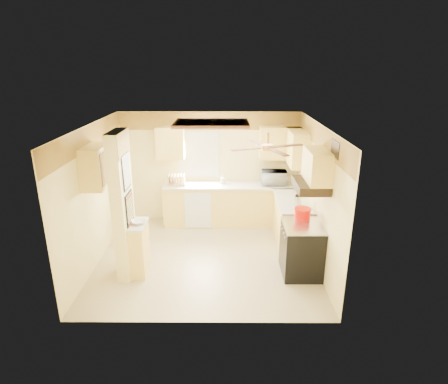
{
  "coord_description": "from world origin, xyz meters",
  "views": [
    {
      "loc": [
        0.36,
        -6.32,
        3.51
      ],
      "look_at": [
        0.33,
        0.35,
        1.19
      ],
      "focal_mm": 30.0,
      "sensor_mm": 36.0,
      "label": 1
    }
  ],
  "objects_px": {
    "bowl": "(139,222)",
    "kettle": "(298,201)",
    "stove": "(301,249)",
    "dutch_oven": "(303,214)",
    "microwave": "(274,178)"
  },
  "relations": [
    {
      "from": "stove",
      "to": "dutch_oven",
      "type": "distance_m",
      "value": 0.62
    },
    {
      "from": "dutch_oven",
      "to": "stove",
      "type": "bearing_deg",
      "value": -97.04
    },
    {
      "from": "dutch_oven",
      "to": "kettle",
      "type": "height_order",
      "value": "kettle"
    },
    {
      "from": "stove",
      "to": "kettle",
      "type": "relative_size",
      "value": 4.21
    },
    {
      "from": "stove",
      "to": "kettle",
      "type": "xyz_separation_m",
      "value": [
        0.05,
        0.85,
        0.58
      ]
    },
    {
      "from": "microwave",
      "to": "dutch_oven",
      "type": "bearing_deg",
      "value": 98.77
    },
    {
      "from": "bowl",
      "to": "kettle",
      "type": "distance_m",
      "value": 2.94
    },
    {
      "from": "kettle",
      "to": "microwave",
      "type": "bearing_deg",
      "value": 102.16
    },
    {
      "from": "microwave",
      "to": "dutch_oven",
      "type": "relative_size",
      "value": 1.87
    },
    {
      "from": "bowl",
      "to": "dutch_oven",
      "type": "bearing_deg",
      "value": 5.57
    },
    {
      "from": "bowl",
      "to": "dutch_oven",
      "type": "relative_size",
      "value": 0.82
    },
    {
      "from": "dutch_oven",
      "to": "kettle",
      "type": "bearing_deg",
      "value": 88.53
    },
    {
      "from": "stove",
      "to": "kettle",
      "type": "bearing_deg",
      "value": 86.76
    },
    {
      "from": "bowl",
      "to": "stove",
      "type": "bearing_deg",
      "value": 0.13
    },
    {
      "from": "dutch_oven",
      "to": "bowl",
      "type": "bearing_deg",
      "value": -174.43
    }
  ]
}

